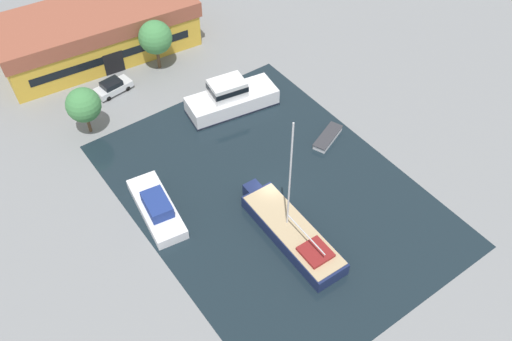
# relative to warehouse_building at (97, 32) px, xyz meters

# --- Properties ---
(ground_plane) EXTENTS (440.00, 440.00, 0.00)m
(ground_plane) POSITION_rel_warehouse_building_xyz_m (3.11, -31.27, -2.98)
(ground_plane) COLOR gray
(water_canal) EXTENTS (24.86, 33.93, 0.01)m
(water_canal) POSITION_rel_warehouse_building_xyz_m (3.11, -31.27, -2.97)
(water_canal) COLOR black
(water_canal) RESTS_ON ground
(warehouse_building) EXTENTS (24.62, 12.32, 5.88)m
(warehouse_building) POSITION_rel_warehouse_building_xyz_m (0.00, 0.00, 0.00)
(warehouse_building) COLOR gold
(warehouse_building) RESTS_ON ground
(quay_tree_near_building) EXTENTS (3.95, 3.95, 6.23)m
(quay_tree_near_building) POSITION_rel_warehouse_building_xyz_m (4.35, -7.08, 1.26)
(quay_tree_near_building) COLOR brown
(quay_tree_near_building) RESTS_ON ground
(quay_tree_by_water) EXTENTS (3.67, 3.67, 5.51)m
(quay_tree_by_water) POSITION_rel_warehouse_building_xyz_m (-7.32, -12.76, 0.69)
(quay_tree_by_water) COLOR brown
(quay_tree_by_water) RESTS_ON ground
(parked_car) EXTENTS (4.43, 2.40, 1.61)m
(parked_car) POSITION_rel_warehouse_building_xyz_m (-2.30, -8.19, -2.17)
(parked_car) COLOR silver
(parked_car) RESTS_ON ground
(sailboat_moored) EXTENTS (3.62, 12.81, 13.38)m
(sailboat_moored) POSITION_rel_warehouse_building_xyz_m (1.36, -36.57, -2.20)
(sailboat_moored) COLOR #19234C
(sailboat_moored) RESTS_ON water_canal
(motor_cruiser) EXTENTS (10.59, 5.39, 3.83)m
(motor_cruiser) POSITION_rel_warehouse_building_xyz_m (7.11, -18.48, -1.58)
(motor_cruiser) COLOR white
(motor_cruiser) RESTS_ON water_canal
(small_dinghy) EXTENTS (4.60, 3.01, 0.64)m
(small_dinghy) POSITION_rel_warehouse_building_xyz_m (12.47, -28.77, -2.65)
(small_dinghy) COLOR white
(small_dinghy) RESTS_ON water_canal
(cabin_boat) EXTENTS (4.08, 8.79, 2.24)m
(cabin_boat) POSITION_rel_warehouse_building_xyz_m (-7.06, -26.98, -2.17)
(cabin_boat) COLOR white
(cabin_boat) RESTS_ON water_canal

